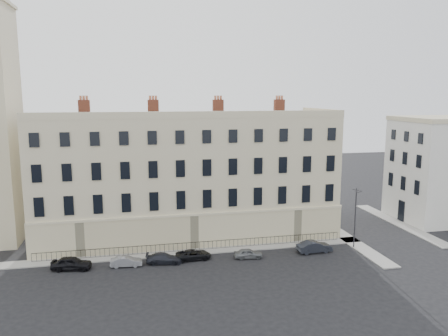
{
  "coord_description": "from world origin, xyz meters",
  "views": [
    {
      "loc": [
        -12.67,
        -41.79,
        17.58
      ],
      "look_at": [
        -1.67,
        10.0,
        8.69
      ],
      "focal_mm": 35.0,
      "sensor_mm": 36.0,
      "label": 1
    }
  ],
  "objects": [
    {
      "name": "car_d",
      "position": [
        -6.57,
        2.83,
        0.53
      ],
      "size": [
        3.92,
        1.99,
        1.06
      ],
      "primitive_type": "imported",
      "rotation": [
        0.0,
        0.0,
        1.63
      ],
      "color": "black",
      "rests_on": "ground"
    },
    {
      "name": "car_a",
      "position": [
        -19.1,
        2.62,
        0.68
      ],
      "size": [
        4.22,
        2.24,
        1.37
      ],
      "primitive_type": "imported",
      "rotation": [
        0.0,
        0.0,
        1.41
      ],
      "color": "black",
      "rests_on": "ground"
    },
    {
      "name": "car_f",
      "position": [
        7.07,
        2.1,
        0.66
      ],
      "size": [
        4.06,
        1.56,
        1.32
      ],
      "primitive_type": "imported",
      "rotation": [
        0.0,
        0.0,
        1.61
      ],
      "color": "#20232B",
      "rests_on": "ground"
    },
    {
      "name": "car_e",
      "position": [
        -0.67,
        1.95,
        0.53
      ],
      "size": [
        3.22,
        1.53,
        1.06
      ],
      "primitive_type": "imported",
      "rotation": [
        0.0,
        0.0,
        1.48
      ],
      "color": "slate",
      "rests_on": "ground"
    },
    {
      "name": "ground",
      "position": [
        0.0,
        0.0,
        0.0
      ],
      "size": [
        160.0,
        160.0,
        0.0
      ],
      "primitive_type": "plane",
      "color": "black",
      "rests_on": "ground"
    },
    {
      "name": "car_c",
      "position": [
        -9.77,
        2.35,
        0.55
      ],
      "size": [
        3.96,
        2.08,
        1.09
      ],
      "primitive_type": "imported",
      "rotation": [
        0.0,
        0.0,
        1.42
      ],
      "color": "black",
      "rests_on": "ground"
    },
    {
      "name": "pavement_adjacent",
      "position": [
        23.0,
        10.0,
        0.06
      ],
      "size": [
        2.0,
        20.0,
        0.12
      ],
      "primitive_type": "cube",
      "color": "gray",
      "rests_on": "ground"
    },
    {
      "name": "pavement_terrace",
      "position": [
        -10.0,
        5.0,
        0.06
      ],
      "size": [
        48.0,
        2.0,
        0.12
      ],
      "primitive_type": "cube",
      "color": "gray",
      "rests_on": "ground"
    },
    {
      "name": "railings",
      "position": [
        -6.0,
        5.4,
        0.55
      ],
      "size": [
        35.0,
        0.04,
        0.96
      ],
      "color": "black",
      "rests_on": "ground"
    },
    {
      "name": "pavement_east_return",
      "position": [
        13.0,
        8.0,
        0.06
      ],
      "size": [
        2.0,
        24.0,
        0.12
      ],
      "primitive_type": "cube",
      "color": "gray",
      "rests_on": "ground"
    },
    {
      "name": "terrace",
      "position": [
        -5.97,
        11.97,
        7.5
      ],
      "size": [
        36.22,
        12.22,
        17.0
      ],
      "color": "beige",
      "rests_on": "ground"
    },
    {
      "name": "streetlamp",
      "position": [
        12.12,
        2.42,
        3.93
      ],
      "size": [
        0.74,
        1.44,
        7.1
      ],
      "rotation": [
        0.0,
        0.0,
        0.42
      ],
      "color": "#333238",
      "rests_on": "ground"
    },
    {
      "name": "car_b",
      "position": [
        -13.67,
        2.35,
        0.53
      ],
      "size": [
        3.31,
        1.32,
        1.07
      ],
      "primitive_type": "imported",
      "rotation": [
        0.0,
        0.0,
        1.51
      ],
      "color": "gray",
      "rests_on": "ground"
    },
    {
      "name": "adjacent_building",
      "position": [
        29.0,
        11.0,
        7.0
      ],
      "size": [
        10.0,
        10.0,
        14.0
      ],
      "primitive_type": "cube",
      "color": "white",
      "rests_on": "ground"
    }
  ]
}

